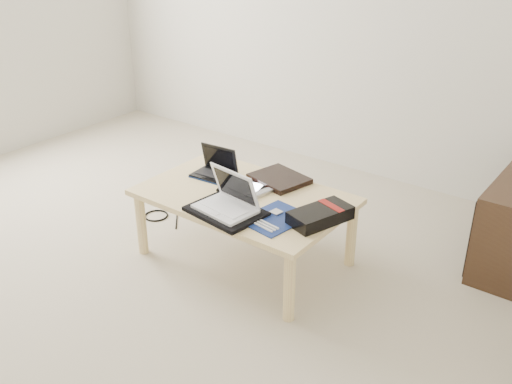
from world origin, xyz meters
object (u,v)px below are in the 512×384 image
Objects in this scene: netbook at (215,170)px; gpu_box at (320,215)px; coffee_table at (244,202)px; white_laptop at (228,201)px.

netbook reaches higher than gpu_box.
netbook is at bearing 161.52° from coffee_table.
coffee_table is 3.49× the size of white_laptop.
white_laptop is at bearing -41.11° from netbook.
netbook is at bearing 171.96° from gpu_box.
coffee_table is at bearing -18.48° from netbook.
coffee_table is 3.20× the size of gpu_box.
white_laptop is (0.34, -0.30, 0.03)m from netbook.
coffee_table is 0.49m from gpu_box.
gpu_box reaches higher than coffee_table.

